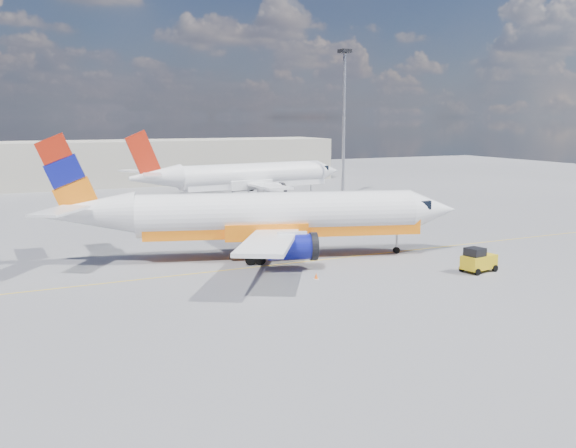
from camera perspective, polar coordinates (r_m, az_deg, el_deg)
name	(u,v)px	position (r m, az deg, el deg)	size (l,w,h in m)	color
ground	(314,270)	(52.06, 2.30, -4.10)	(240.00, 240.00, 0.00)	slate
taxi_line	(297,262)	(54.65, 0.83, -3.44)	(70.00, 0.15, 0.01)	yellow
terminal_main	(150,162)	(123.36, -12.18, 5.43)	(70.00, 14.00, 8.00)	beige
main_jet	(264,216)	(55.79, -2.16, 0.68)	(36.54, 27.81, 11.07)	white
second_jet	(246,177)	(95.20, -3.74, 4.21)	(34.84, 27.42, 10.57)	white
gse_tug	(478,260)	(53.37, 16.54, -3.11)	(3.05, 2.18, 2.01)	black
traffic_cone	(316,276)	(49.13, 2.52, -4.65)	(0.34, 0.34, 0.48)	white
floodlight_mast	(344,109)	(99.85, 5.00, 10.11)	(1.63, 1.63, 22.34)	#9998A0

